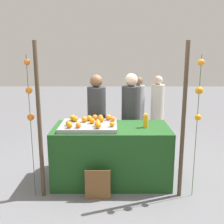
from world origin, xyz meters
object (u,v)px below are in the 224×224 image
at_px(orange_1, 90,118).
at_px(chalkboard_sign, 98,185).
at_px(juice_bottle, 146,121).
at_px(stall_counter, 112,154).
at_px(orange_0, 113,119).
at_px(vendor_left, 97,123).
at_px(vendor_right, 131,123).

relative_size(orange_1, chalkboard_sign, 0.20).
distance_m(orange_1, juice_bottle, 0.89).
bearing_deg(stall_counter, chalkboard_sign, -108.41).
bearing_deg(orange_0, vendor_left, 116.03).
bearing_deg(orange_1, stall_counter, -22.32).
distance_m(orange_0, vendor_right, 0.69).
relative_size(orange_0, orange_1, 0.87).
bearing_deg(juice_bottle, vendor_right, 104.03).
distance_m(stall_counter, orange_1, 0.66).
height_order(orange_1, vendor_left, vendor_left).
relative_size(orange_0, chalkboard_sign, 0.17).
distance_m(stall_counter, chalkboard_sign, 0.64).
xyz_separation_m(orange_1, chalkboard_sign, (0.16, -0.71, -0.78)).
bearing_deg(orange_0, stall_counter, -101.36).
bearing_deg(vendor_right, stall_counter, -116.77).
xyz_separation_m(juice_bottle, vendor_left, (-0.78, 0.72, -0.23)).
xyz_separation_m(juice_bottle, vendor_right, (-0.18, 0.71, -0.22)).
bearing_deg(orange_0, vendor_right, 60.69).
height_order(orange_0, juice_bottle, juice_bottle).
height_order(stall_counter, orange_1, orange_1).
xyz_separation_m(orange_1, vendor_right, (0.69, 0.54, -0.22)).
relative_size(stall_counter, vendor_left, 1.09).
bearing_deg(chalkboard_sign, vendor_left, 93.44).
distance_m(orange_0, orange_1, 0.37).
distance_m(juice_bottle, vendor_left, 1.09).
xyz_separation_m(stall_counter, vendor_left, (-0.26, 0.69, 0.32)).
height_order(orange_0, vendor_left, vendor_left).
distance_m(vendor_left, vendor_right, 0.61).
xyz_separation_m(orange_0, juice_bottle, (0.50, -0.14, 0.00)).
height_order(orange_1, vendor_right, vendor_right).
bearing_deg(vendor_right, vendor_left, 178.77).
height_order(stall_counter, juice_bottle, juice_bottle).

